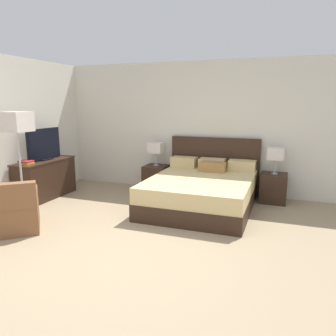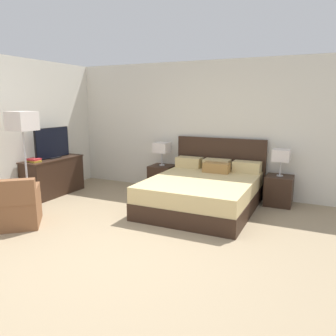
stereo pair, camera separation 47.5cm
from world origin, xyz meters
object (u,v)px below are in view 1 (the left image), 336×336
object	(u,v)px
book_red_cover	(27,163)
armchair_by_window	(13,212)
nightstand_right	(273,188)
floor_lamp	(17,127)
table_lamp_right	(276,154)
tv	(44,145)
table_lamp_left	(156,148)
dresser	(45,178)
book_blue_cover	(26,161)
nightstand_left	(156,178)
bed	(202,190)

from	to	relation	value
book_red_cover	armchair_by_window	bearing A→B (deg)	-56.28
nightstand_right	floor_lamp	world-z (taller)	floor_lamp
table_lamp_right	tv	size ratio (longest dim) A/B	0.56
table_lamp_left	floor_lamp	distance (m)	2.66
dresser	book_blue_cover	world-z (taller)	book_blue_cover
floor_lamp	table_lamp_right	bearing A→B (deg)	29.36
tv	floor_lamp	xyz separation A→B (m)	(0.34, -0.97, 0.41)
nightstand_left	table_lamp_right	size ratio (longest dim) A/B	1.11
nightstand_right	armchair_by_window	world-z (taller)	armchair_by_window
table_lamp_right	dresser	world-z (taller)	table_lamp_right
bed	book_red_cover	bearing A→B (deg)	-163.19
nightstand_left	nightstand_right	distance (m)	2.34
armchair_by_window	floor_lamp	xyz separation A→B (m)	(-0.39, 0.61, 1.15)
nightstand_right	book_red_cover	size ratio (longest dim) A/B	2.07
table_lamp_left	book_blue_cover	world-z (taller)	table_lamp_left
bed	floor_lamp	xyz separation A→B (m)	(-2.65, -1.40, 1.14)
nightstand_left	book_red_cover	xyz separation A→B (m)	(-1.82, -1.65, 0.49)
table_lamp_left	floor_lamp	size ratio (longest dim) A/B	0.29
bed	dresser	distance (m)	3.03
tv	nightstand_right	bearing A→B (deg)	15.73
armchair_by_window	table_lamp_left	bearing A→B (deg)	68.57
book_red_cover	floor_lamp	distance (m)	0.92
nightstand_left	table_lamp_right	world-z (taller)	table_lamp_right
table_lamp_left	dresser	distance (m)	2.25
dresser	tv	world-z (taller)	tv
nightstand_left	floor_lamp	distance (m)	2.86
table_lamp_right	armchair_by_window	world-z (taller)	table_lamp_right
table_lamp_left	table_lamp_right	bearing A→B (deg)	0.00
bed	tv	size ratio (longest dim) A/B	2.47
table_lamp_left	bed	bearing A→B (deg)	-32.48
book_red_cover	dresser	bearing A→B (deg)	90.08
book_red_cover	armchair_by_window	world-z (taller)	book_red_cover
nightstand_right	armchair_by_window	bearing A→B (deg)	-141.13
bed	nightstand_left	distance (m)	1.39
tv	book_red_cover	world-z (taller)	tv
table_lamp_right	book_blue_cover	size ratio (longest dim) A/B	2.08
book_blue_cover	floor_lamp	bearing A→B (deg)	-54.52
bed	table_lamp_right	size ratio (longest dim) A/B	4.43
book_blue_cover	armchair_by_window	distance (m)	1.43
armchair_by_window	bed	bearing A→B (deg)	41.80
tv	book_red_cover	distance (m)	0.55
nightstand_left	dresser	world-z (taller)	dresser
bed	book_red_cover	size ratio (longest dim) A/B	8.28
bed	table_lamp_left	bearing A→B (deg)	147.52
nightstand_left	armchair_by_window	world-z (taller)	armchair_by_window
dresser	table_lamp_left	bearing A→B (deg)	33.38
nightstand_right	armchair_by_window	xyz separation A→B (m)	(-3.42, -2.76, 0.02)
armchair_by_window	floor_lamp	distance (m)	1.36
nightstand_left	table_lamp_right	bearing A→B (deg)	0.04
nightstand_left	nightstand_right	world-z (taller)	same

